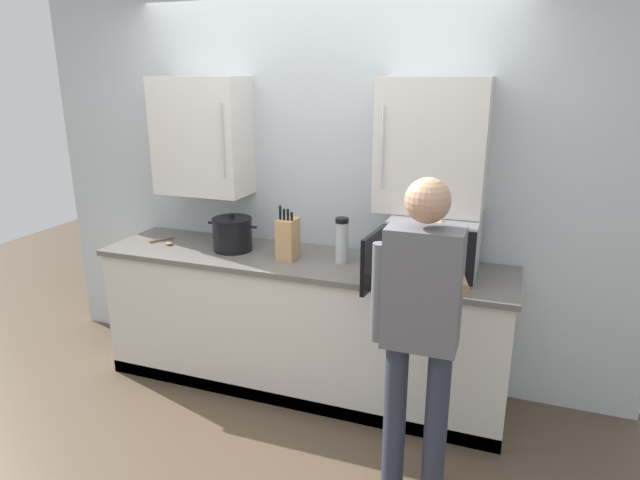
{
  "coord_description": "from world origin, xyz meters",
  "views": [
    {
      "loc": [
        1.25,
        -2.28,
        2.03
      ],
      "look_at": [
        0.15,
        0.75,
        1.06
      ],
      "focal_mm": 30.82,
      "sensor_mm": 36.0,
      "label": 1
    }
  ],
  "objects_px": {
    "knife_block": "(288,239)",
    "microwave_oven": "(429,244)",
    "wooden_spoon": "(166,242)",
    "person_figure": "(420,318)",
    "stock_pot": "(233,234)",
    "thermos_flask": "(342,240)"
  },
  "relations": [
    {
      "from": "wooden_spoon",
      "to": "person_figure",
      "type": "bearing_deg",
      "value": -21.3
    },
    {
      "from": "stock_pot",
      "to": "knife_block",
      "type": "xyz_separation_m",
      "value": [
        0.41,
        -0.04,
        0.02
      ]
    },
    {
      "from": "wooden_spoon",
      "to": "person_figure",
      "type": "relative_size",
      "value": 0.12
    },
    {
      "from": "stock_pot",
      "to": "thermos_flask",
      "type": "distance_m",
      "value": 0.76
    },
    {
      "from": "wooden_spoon",
      "to": "knife_block",
      "type": "relative_size",
      "value": 0.56
    },
    {
      "from": "microwave_oven",
      "to": "stock_pot",
      "type": "distance_m",
      "value": 1.29
    },
    {
      "from": "knife_block",
      "to": "thermos_flask",
      "type": "xyz_separation_m",
      "value": [
        0.34,
        0.05,
        0.01
      ]
    },
    {
      "from": "knife_block",
      "to": "person_figure",
      "type": "distance_m",
      "value": 1.21
    },
    {
      "from": "stock_pot",
      "to": "person_figure",
      "type": "distance_m",
      "value": 1.58
    },
    {
      "from": "microwave_oven",
      "to": "stock_pot",
      "type": "xyz_separation_m",
      "value": [
        -1.29,
        -0.03,
        -0.06
      ]
    },
    {
      "from": "thermos_flask",
      "to": "wooden_spoon",
      "type": "bearing_deg",
      "value": -178.69
    },
    {
      "from": "stock_pot",
      "to": "knife_block",
      "type": "distance_m",
      "value": 0.42
    },
    {
      "from": "stock_pot",
      "to": "microwave_oven",
      "type": "bearing_deg",
      "value": 1.22
    },
    {
      "from": "microwave_oven",
      "to": "knife_block",
      "type": "height_order",
      "value": "knife_block"
    },
    {
      "from": "person_figure",
      "to": "stock_pot",
      "type": "bearing_deg",
      "value": 151.14
    },
    {
      "from": "knife_block",
      "to": "microwave_oven",
      "type": "bearing_deg",
      "value": 4.22
    },
    {
      "from": "knife_block",
      "to": "thermos_flask",
      "type": "bearing_deg",
      "value": 7.5
    },
    {
      "from": "microwave_oven",
      "to": "knife_block",
      "type": "relative_size",
      "value": 2.23
    },
    {
      "from": "person_figure",
      "to": "microwave_oven",
      "type": "bearing_deg",
      "value": 96.74
    },
    {
      "from": "knife_block",
      "to": "person_figure",
      "type": "relative_size",
      "value": 0.21
    },
    {
      "from": "knife_block",
      "to": "person_figure",
      "type": "xyz_separation_m",
      "value": [
        0.97,
        -0.73,
        -0.08
      ]
    },
    {
      "from": "microwave_oven",
      "to": "thermos_flask",
      "type": "relative_size",
      "value": 2.71
    }
  ]
}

